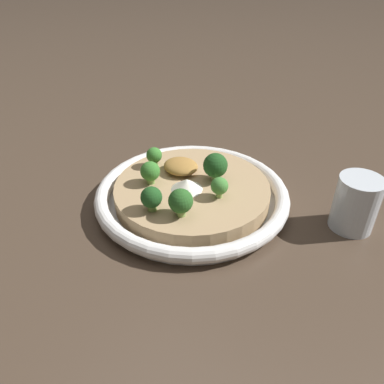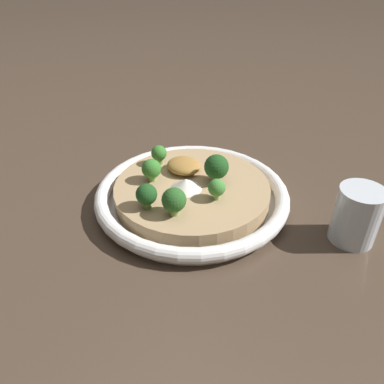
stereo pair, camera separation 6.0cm
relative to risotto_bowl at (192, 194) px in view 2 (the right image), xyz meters
name	(u,v)px [view 2 (the right image)]	position (x,y,z in m)	size (l,w,h in m)	color
ground_plane	(192,203)	(0.00, 0.00, -0.02)	(6.00, 6.00, 0.00)	#47382B
risotto_bowl	(192,194)	(0.00, 0.00, 0.00)	(0.31, 0.31, 0.03)	white
cheese_sprinkle	(187,184)	(0.00, -0.01, 0.03)	(0.05, 0.05, 0.02)	white
crispy_onion_garnish	(184,166)	(-0.04, 0.02, 0.03)	(0.06, 0.05, 0.02)	#A37538
broccoli_front_left	(147,195)	(-0.01, -0.09, 0.04)	(0.03, 0.03, 0.04)	#759E4C
broccoli_back_left	(159,154)	(-0.09, 0.01, 0.04)	(0.03, 0.03, 0.03)	#84A856
broccoli_left	(151,169)	(-0.06, -0.03, 0.04)	(0.03, 0.03, 0.04)	#759E4C
broccoli_back	(216,167)	(0.02, 0.03, 0.04)	(0.04, 0.04, 0.05)	#759E4C
broccoli_right	(217,188)	(0.05, -0.01, 0.04)	(0.03, 0.03, 0.03)	#84A856
broccoli_front	(174,201)	(0.03, -0.07, 0.04)	(0.04, 0.04, 0.04)	#84A856
drinking_glass	(357,215)	(0.23, 0.08, 0.02)	(0.06, 0.06, 0.08)	silver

